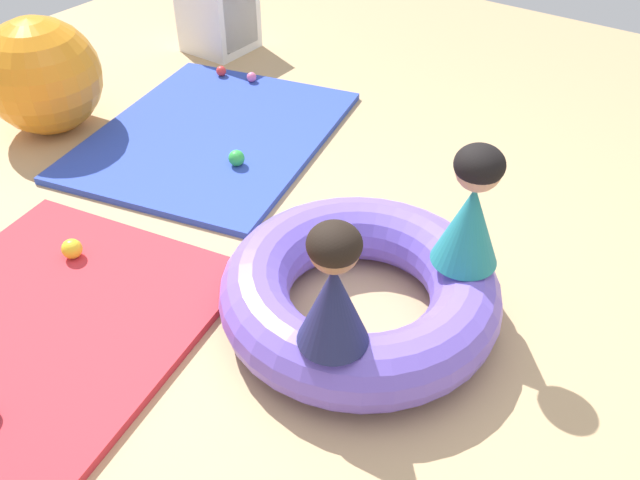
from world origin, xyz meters
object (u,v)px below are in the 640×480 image
object	(u,v)px
child_in_navy	(334,288)
play_ball_yellow	(72,249)
play_ball_pink	(252,77)
play_ball_red	(221,71)
storage_cube	(221,12)
child_in_teal	(472,208)
inflatable_cushion	(360,292)
exercise_ball_large	(42,76)
play_ball_green	(237,158)

from	to	relation	value
child_in_navy	play_ball_yellow	size ratio (longest dim) A/B	5.33
child_in_navy	play_ball_pink	xyz separation A→B (m)	(1.81, 1.91, -0.46)
child_in_navy	play_ball_yellow	world-z (taller)	child_in_navy
play_ball_red	storage_cube	xyz separation A→B (m)	(0.42, 0.36, 0.21)
child_in_navy	play_ball_pink	world-z (taller)	child_in_navy
child_in_teal	play_ball_yellow	world-z (taller)	child_in_teal
child_in_teal	child_in_navy	bearing A→B (deg)	-167.21
child_in_teal	inflatable_cushion	bearing A→B (deg)	158.54
storage_cube	child_in_navy	bearing A→B (deg)	-130.99
storage_cube	child_in_teal	bearing A→B (deg)	-119.44
play_ball_red	play_ball_yellow	xyz separation A→B (m)	(-1.84, -0.75, 0.01)
play_ball_red	exercise_ball_large	distance (m)	1.18
play_ball_green	play_ball_pink	distance (m)	1.05
play_ball_yellow	storage_cube	xyz separation A→B (m)	(2.25, 1.11, 0.19)
exercise_ball_large	storage_cube	size ratio (longest dim) A/B	1.21
child_in_teal	exercise_ball_large	xyz separation A→B (m)	(0.02, 2.71, -0.20)
play_ball_yellow	play_ball_pink	world-z (taller)	play_ball_yellow
play_ball_pink	child_in_navy	bearing A→B (deg)	-133.34
child_in_navy	child_in_teal	bearing A→B (deg)	-22.35
play_ball_yellow	exercise_ball_large	xyz separation A→B (m)	(0.76, 1.14, 0.25)
inflatable_cushion	play_ball_red	bearing A→B (deg)	55.78
child_in_navy	play_ball_pink	distance (m)	2.67
play_ball_green	child_in_navy	bearing A→B (deg)	-126.25
play_ball_red	play_ball_yellow	size ratio (longest dim) A/B	0.73
play_ball_red	exercise_ball_large	xyz separation A→B (m)	(-1.08, 0.39, 0.27)
play_ball_green	storage_cube	size ratio (longest dim) A/B	0.16
play_ball_red	play_ball_pink	bearing A→B (deg)	-77.55
child_in_navy	storage_cube	size ratio (longest dim) A/B	0.89
child_in_teal	play_ball_pink	size ratio (longest dim) A/B	8.04
inflatable_cushion	play_ball_green	distance (m)	1.30
play_ball_red	storage_cube	size ratio (longest dim) A/B	0.12
inflatable_cushion	child_in_navy	world-z (taller)	child_in_navy
play_ball_pink	storage_cube	distance (m)	0.72
inflatable_cushion	play_ball_red	world-z (taller)	inflatable_cushion
child_in_navy	play_ball_red	distance (m)	2.81
inflatable_cushion	play_ball_red	distance (m)	2.43
play_ball_yellow	play_ball_pink	xyz separation A→B (m)	(1.89, 0.52, -0.01)
inflatable_cushion	play_ball_pink	world-z (taller)	inflatable_cushion
child_in_teal	play_ball_green	distance (m)	1.58
inflatable_cushion	exercise_ball_large	distance (m)	2.42
play_ball_red	child_in_teal	bearing A→B (deg)	-115.26
child_in_teal	play_ball_green	world-z (taller)	child_in_teal
child_in_teal	storage_cube	bearing A→B (deg)	88.51
play_ball_yellow	play_ball_green	distance (m)	1.04
play_ball_red	play_ball_yellow	bearing A→B (deg)	-157.76
inflatable_cushion	play_ball_pink	xyz separation A→B (m)	(1.42, 1.78, -0.07)
play_ball_yellow	exercise_ball_large	world-z (taller)	exercise_ball_large
play_ball_pink	inflatable_cushion	bearing A→B (deg)	-128.51
play_ball_pink	exercise_ball_large	size ratio (longest dim) A/B	0.10
inflatable_cushion	storage_cube	distance (m)	2.96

